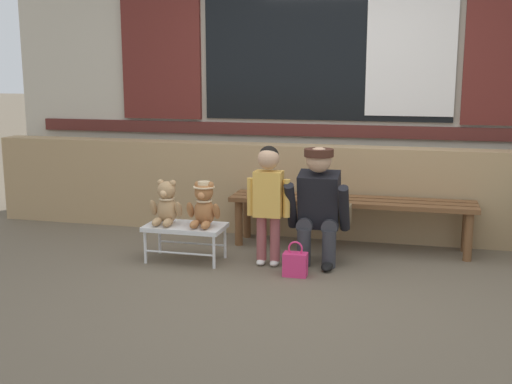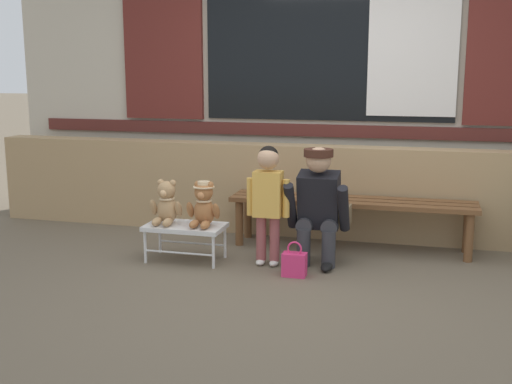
# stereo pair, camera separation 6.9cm
# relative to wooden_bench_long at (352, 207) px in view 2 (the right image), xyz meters

# --- Properties ---
(ground_plane) EXTENTS (60.00, 60.00, 0.00)m
(ground_plane) POSITION_rel_wooden_bench_long_xyz_m (-0.36, -1.06, -0.37)
(ground_plane) COLOR brown
(brick_low_wall) EXTENTS (6.48, 0.25, 0.85)m
(brick_low_wall) POSITION_rel_wooden_bench_long_xyz_m (-0.36, 0.37, 0.05)
(brick_low_wall) COLOR tan
(brick_low_wall) RESTS_ON ground
(shop_facade) EXTENTS (6.62, 0.26, 3.51)m
(shop_facade) POSITION_rel_wooden_bench_long_xyz_m (-0.35, 0.88, 1.39)
(shop_facade) COLOR beige
(shop_facade) RESTS_ON ground
(wooden_bench_long) EXTENTS (2.10, 0.40, 0.44)m
(wooden_bench_long) POSITION_rel_wooden_bench_long_xyz_m (0.00, 0.00, 0.00)
(wooden_bench_long) COLOR brown
(wooden_bench_long) RESTS_ON ground
(small_display_bench) EXTENTS (0.64, 0.36, 0.30)m
(small_display_bench) POSITION_rel_wooden_bench_long_xyz_m (-1.27, -0.70, -0.11)
(small_display_bench) COLOR silver
(small_display_bench) RESTS_ON ground
(teddy_bear_plain) EXTENTS (0.28, 0.26, 0.36)m
(teddy_bear_plain) POSITION_rel_wooden_bench_long_xyz_m (-1.43, -0.69, 0.09)
(teddy_bear_plain) COLOR tan
(teddy_bear_plain) RESTS_ON small_display_bench
(teddy_bear_with_hat) EXTENTS (0.28, 0.27, 0.36)m
(teddy_bear_with_hat) POSITION_rel_wooden_bench_long_xyz_m (-1.11, -0.69, 0.10)
(teddy_bear_with_hat) COLOR #A86B3D
(teddy_bear_with_hat) RESTS_ON small_display_bench
(child_standing) EXTENTS (0.35, 0.18, 0.96)m
(child_standing) POSITION_rel_wooden_bench_long_xyz_m (-0.59, -0.64, 0.22)
(child_standing) COLOR #994C4C
(child_standing) RESTS_ON ground
(adult_crouching) EXTENTS (0.50, 0.49, 0.95)m
(adult_crouching) POSITION_rel_wooden_bench_long_xyz_m (-0.20, -0.51, 0.11)
(adult_crouching) COLOR #333338
(adult_crouching) RESTS_ON ground
(handbag_on_ground) EXTENTS (0.18, 0.11, 0.27)m
(handbag_on_ground) POSITION_rel_wooden_bench_long_xyz_m (-0.32, -0.87, -0.28)
(handbag_on_ground) COLOR #E53370
(handbag_on_ground) RESTS_ON ground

